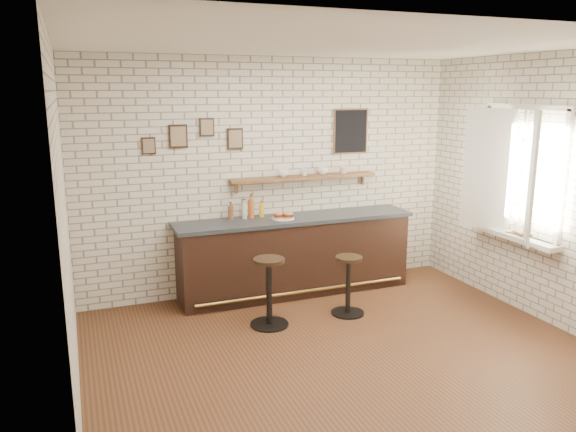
# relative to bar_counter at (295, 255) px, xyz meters

# --- Properties ---
(ground) EXTENTS (5.00, 5.00, 0.00)m
(ground) POSITION_rel_bar_counter_xyz_m (-0.19, -1.70, -0.51)
(ground) COLOR #57331E
(ground) RESTS_ON ground
(bar_counter) EXTENTS (3.10, 0.65, 1.01)m
(bar_counter) POSITION_rel_bar_counter_xyz_m (0.00, 0.00, 0.00)
(bar_counter) COLOR black
(bar_counter) RESTS_ON ground
(sandwich_plate) EXTENTS (0.28, 0.28, 0.01)m
(sandwich_plate) POSITION_rel_bar_counter_xyz_m (-0.19, -0.04, 0.51)
(sandwich_plate) COLOR white
(sandwich_plate) RESTS_ON bar_counter
(ciabatta_sandwich) EXTENTS (0.26, 0.19, 0.08)m
(ciabatta_sandwich) POSITION_rel_bar_counter_xyz_m (-0.18, -0.04, 0.56)
(ciabatta_sandwich) COLOR tan
(ciabatta_sandwich) RESTS_ON sandwich_plate
(potato_chips) EXTENTS (0.26, 0.18, 0.00)m
(potato_chips) POSITION_rel_bar_counter_xyz_m (-0.20, -0.04, 0.52)
(potato_chips) COLOR gold
(potato_chips) RESTS_ON sandwich_plate
(bitters_bottle_brown) EXTENTS (0.07, 0.07, 0.22)m
(bitters_bottle_brown) POSITION_rel_bar_counter_xyz_m (-0.80, 0.16, 0.59)
(bitters_bottle_brown) COLOR brown
(bitters_bottle_brown) RESTS_ON bar_counter
(bitters_bottle_white) EXTENTS (0.06, 0.06, 0.25)m
(bitters_bottle_white) POSITION_rel_bar_counter_xyz_m (-0.63, 0.16, 0.60)
(bitters_bottle_white) COLOR beige
(bitters_bottle_white) RESTS_ON bar_counter
(bitters_bottle_amber) EXTENTS (0.07, 0.07, 0.30)m
(bitters_bottle_amber) POSITION_rel_bar_counter_xyz_m (-0.54, 0.16, 0.63)
(bitters_bottle_amber) COLOR #AD4E1C
(bitters_bottle_amber) RESTS_ON bar_counter
(condiment_bottle_yellow) EXTENTS (0.06, 0.06, 0.21)m
(condiment_bottle_yellow) POSITION_rel_bar_counter_xyz_m (-0.40, 0.16, 0.59)
(condiment_bottle_yellow) COLOR gold
(condiment_bottle_yellow) RESTS_ON bar_counter
(bar_stool_left) EXTENTS (0.44, 0.44, 0.78)m
(bar_stool_left) POSITION_rel_bar_counter_xyz_m (-0.67, -0.88, -0.09)
(bar_stool_left) COLOR black
(bar_stool_left) RESTS_ON ground
(bar_stool_right) EXTENTS (0.40, 0.40, 0.70)m
(bar_stool_right) POSITION_rel_bar_counter_xyz_m (0.31, -0.90, -0.13)
(bar_stool_right) COLOR black
(bar_stool_right) RESTS_ON ground
(wall_shelf) EXTENTS (2.00, 0.18, 0.18)m
(wall_shelf) POSITION_rel_bar_counter_xyz_m (0.21, 0.20, 0.97)
(wall_shelf) COLOR brown
(wall_shelf) RESTS_ON ground
(shelf_cup_a) EXTENTS (0.18, 0.18, 0.10)m
(shelf_cup_a) POSITION_rel_bar_counter_xyz_m (-0.09, 0.20, 1.05)
(shelf_cup_a) COLOR white
(shelf_cup_a) RESTS_ON wall_shelf
(shelf_cup_b) EXTENTS (0.14, 0.14, 0.09)m
(shelf_cup_b) POSITION_rel_bar_counter_xyz_m (0.20, 0.20, 1.04)
(shelf_cup_b) COLOR white
(shelf_cup_b) RESTS_ON wall_shelf
(shelf_cup_c) EXTENTS (0.15, 0.15, 0.10)m
(shelf_cup_c) POSITION_rel_bar_counter_xyz_m (0.47, 0.20, 1.04)
(shelf_cup_c) COLOR white
(shelf_cup_c) RESTS_ON wall_shelf
(shelf_cup_d) EXTENTS (0.12, 0.12, 0.09)m
(shelf_cup_d) POSITION_rel_bar_counter_xyz_m (0.78, 0.20, 1.04)
(shelf_cup_d) COLOR white
(shelf_cup_d) RESTS_ON wall_shelf
(back_wall_decor) EXTENTS (2.96, 0.02, 0.56)m
(back_wall_decor) POSITION_rel_bar_counter_xyz_m (0.03, 0.28, 1.54)
(back_wall_decor) COLOR black
(back_wall_decor) RESTS_ON ground
(window_sill) EXTENTS (0.20, 1.35, 0.06)m
(window_sill) POSITION_rel_bar_counter_xyz_m (2.21, -1.40, 0.39)
(window_sill) COLOR white
(window_sill) RESTS_ON ground
(casement_window) EXTENTS (0.40, 1.30, 1.56)m
(casement_window) POSITION_rel_bar_counter_xyz_m (2.16, -1.40, 1.14)
(casement_window) COLOR white
(casement_window) RESTS_ON ground
(book_lower) EXTENTS (0.24, 0.27, 0.02)m
(book_lower) POSITION_rel_bar_counter_xyz_m (2.19, -1.47, 0.43)
(book_lower) COLOR tan
(book_lower) RESTS_ON window_sill
(book_upper) EXTENTS (0.21, 0.25, 0.02)m
(book_upper) POSITION_rel_bar_counter_xyz_m (2.19, -1.49, 0.45)
(book_upper) COLOR tan
(book_upper) RESTS_ON book_lower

